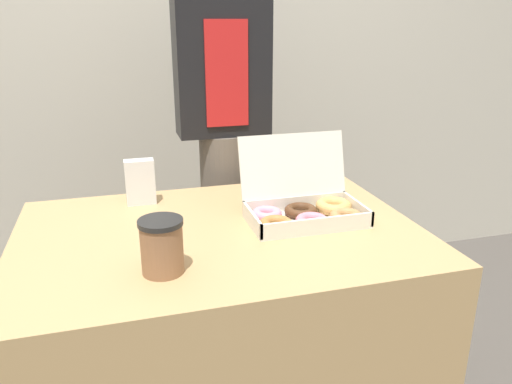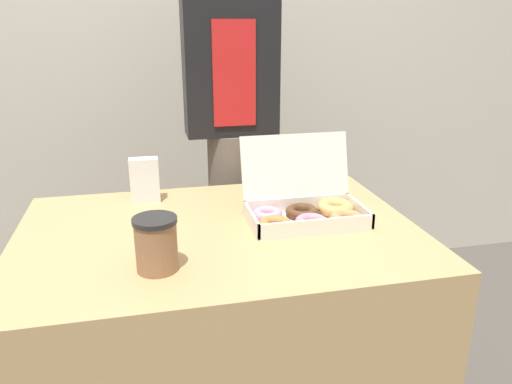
# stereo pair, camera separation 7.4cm
# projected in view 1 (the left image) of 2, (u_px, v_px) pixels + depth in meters

# --- Properties ---
(wall_back) EXTENTS (10.00, 0.05, 2.60)m
(wall_back) POSITION_uv_depth(u_px,v_px,m) (164.00, 30.00, 2.34)
(wall_back) COLOR beige
(wall_back) RESTS_ON ground_plane
(table) EXTENTS (1.13, 0.79, 0.78)m
(table) POSITION_uv_depth(u_px,v_px,m) (223.00, 345.00, 1.55)
(table) COLOR tan
(table) RESTS_ON ground_plane
(donut_box) EXTENTS (0.35, 0.26, 0.24)m
(donut_box) POSITION_uv_depth(u_px,v_px,m) (306.00, 209.00, 1.48)
(donut_box) COLOR silver
(donut_box) RESTS_ON table
(coffee_cup) EXTENTS (0.11, 0.11, 0.13)m
(coffee_cup) POSITION_uv_depth(u_px,v_px,m) (162.00, 246.00, 1.16)
(coffee_cup) COLOR #8C6042
(coffee_cup) RESTS_ON table
(napkin_holder) EXTENTS (0.09, 0.05, 0.15)m
(napkin_holder) POSITION_uv_depth(u_px,v_px,m) (140.00, 182.00, 1.60)
(napkin_holder) COLOR silver
(napkin_holder) RESTS_ON table
(person_customer) EXTENTS (0.35, 0.23, 1.75)m
(person_customer) POSITION_uv_depth(u_px,v_px,m) (223.00, 110.00, 1.92)
(person_customer) COLOR #665B51
(person_customer) RESTS_ON ground_plane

